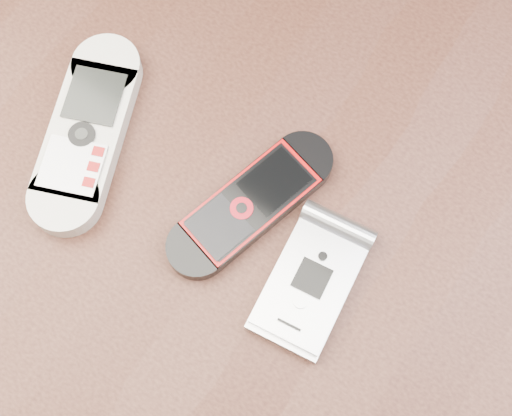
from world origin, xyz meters
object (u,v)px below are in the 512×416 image
(table, at_px, (252,244))
(nokia_white, at_px, (87,132))
(nokia_black_red, at_px, (251,204))
(motorola_razr, at_px, (309,284))

(table, relative_size, nokia_white, 6.81)
(table, distance_m, nokia_black_red, 0.11)
(nokia_black_red, relative_size, motorola_razr, 1.37)
(nokia_white, relative_size, nokia_black_red, 1.12)
(table, xyz_separation_m, nokia_black_red, (-0.00, 0.00, 0.11))
(nokia_black_red, distance_m, motorola_razr, 0.08)
(nokia_white, distance_m, motorola_razr, 0.22)
(table, height_order, motorola_razr, motorola_razr)
(nokia_white, xyz_separation_m, motorola_razr, (0.22, -0.00, -0.00))
(motorola_razr, bearing_deg, nokia_black_red, 151.39)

